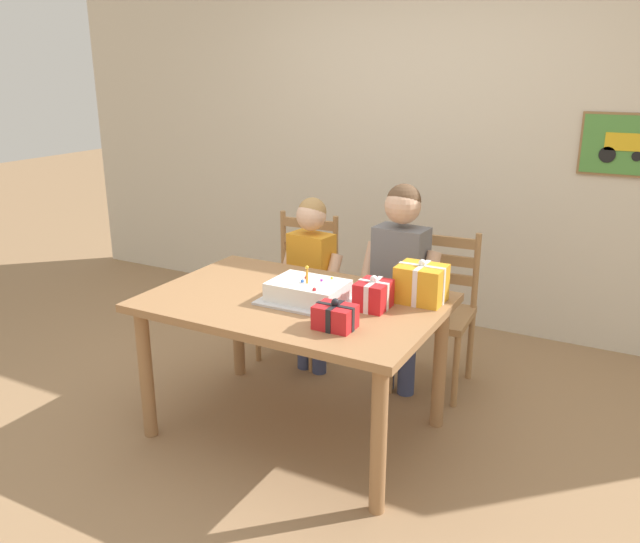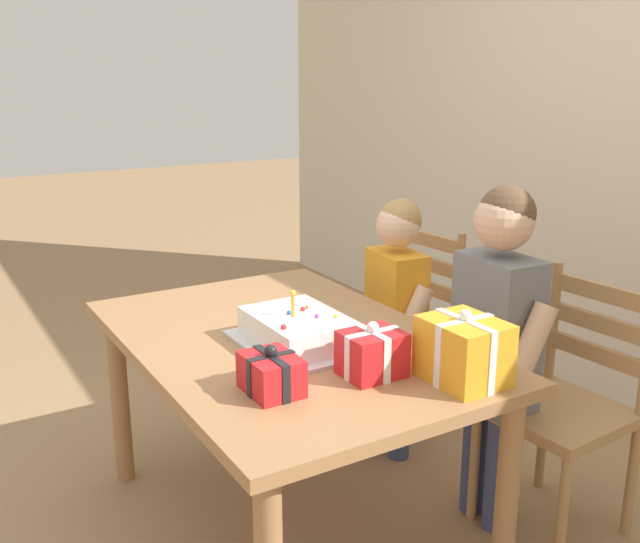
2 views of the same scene
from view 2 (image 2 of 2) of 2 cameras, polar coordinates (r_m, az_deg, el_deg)
The scene contains 10 objects.
ground_plane at distance 2.75m, azimuth -2.47°, elevation -19.74°, with size 20.00×20.00×0.00m, color #997551.
dining_table at distance 2.44m, azimuth -2.65°, elevation -7.27°, with size 1.44×0.96×0.74m.
birthday_cake at distance 2.32m, azimuth -1.76°, elevation -4.72°, with size 0.44×0.34×0.19m.
gift_box_red_large at distance 2.08m, azimuth 11.31°, elevation -6.18°, with size 0.23×0.19×0.22m.
gift_box_beside_cake at distance 2.09m, azimuth 4.15°, elevation -6.50°, with size 0.15×0.18×0.17m.
gift_box_corner_small at distance 1.99m, azimuth -3.88°, elevation -8.09°, with size 0.18×0.14×0.14m.
chair_left at distance 3.30m, azimuth 6.64°, elevation -4.40°, with size 0.45×0.45×0.92m.
chair_right at distance 2.69m, azimuth 18.88°, elevation -9.97°, with size 0.45×0.45×0.92m.
child_older at distance 2.54m, azimuth 13.80°, elevation -4.20°, with size 0.46×0.26×1.23m.
child_younger at distance 2.97m, azimuth 6.01°, elevation -2.53°, with size 0.42×0.25×1.11m.
Camera 2 is at (1.98, -1.06, 1.59)m, focal length 40.41 mm.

